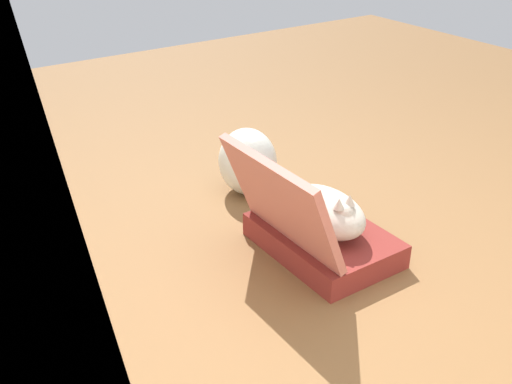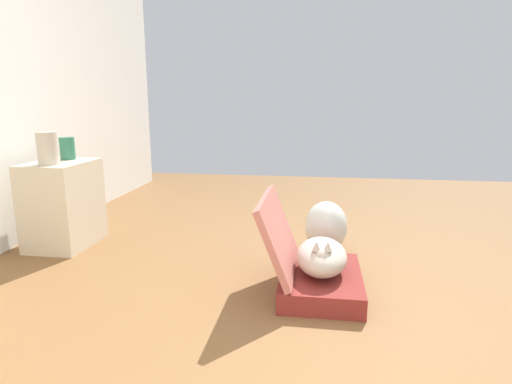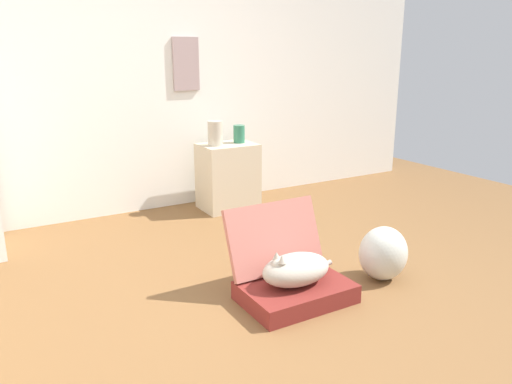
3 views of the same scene
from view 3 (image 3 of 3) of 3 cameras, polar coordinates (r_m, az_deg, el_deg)
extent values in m
plane|color=brown|center=(3.06, 1.62, -12.72)|extent=(7.68, 7.68, 0.00)
cube|color=silver|center=(4.76, -13.16, 13.39)|extent=(6.40, 0.12, 2.60)
cube|color=gray|center=(4.84, -8.00, 14.27)|extent=(0.26, 0.02, 0.48)
cube|color=maroon|center=(3.09, 4.53, -11.32)|extent=(0.65, 0.45, 0.11)
cube|color=#B26356|center=(3.16, 2.12, -5.21)|extent=(0.65, 0.20, 0.43)
ellipsoid|color=#B2A899|center=(3.02, 4.59, -8.80)|extent=(0.44, 0.28, 0.18)
sphere|color=#B2A899|center=(2.94, 2.65, -8.65)|extent=(0.11, 0.11, 0.11)
cone|color=#B2A899|center=(2.90, 2.99, -7.66)|extent=(0.05, 0.05, 0.05)
cone|color=#B2A899|center=(2.94, 2.36, -7.27)|extent=(0.05, 0.05, 0.05)
cylinder|color=#B2A899|center=(3.18, 7.10, -8.56)|extent=(0.20, 0.03, 0.07)
ellipsoid|color=silver|center=(3.41, 14.31, -6.79)|extent=(0.33, 0.30, 0.36)
cube|color=beige|center=(4.77, -3.22, 1.79)|extent=(0.52, 0.39, 0.63)
cylinder|color=#B7AD99|center=(4.62, -4.67, 6.69)|extent=(0.14, 0.14, 0.22)
cylinder|color=#2D7051|center=(4.76, -1.94, 6.64)|extent=(0.11, 0.11, 0.17)
camera|label=1|loc=(3.81, -34.15, 14.33)|focal=42.68mm
camera|label=2|loc=(2.41, -45.88, 1.48)|focal=29.62mm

